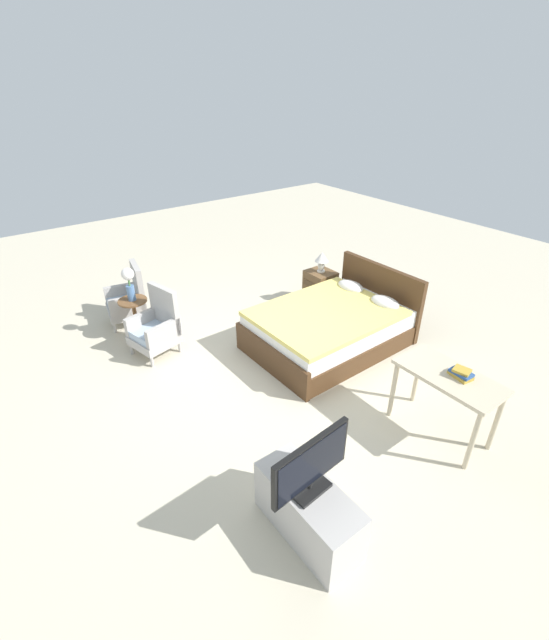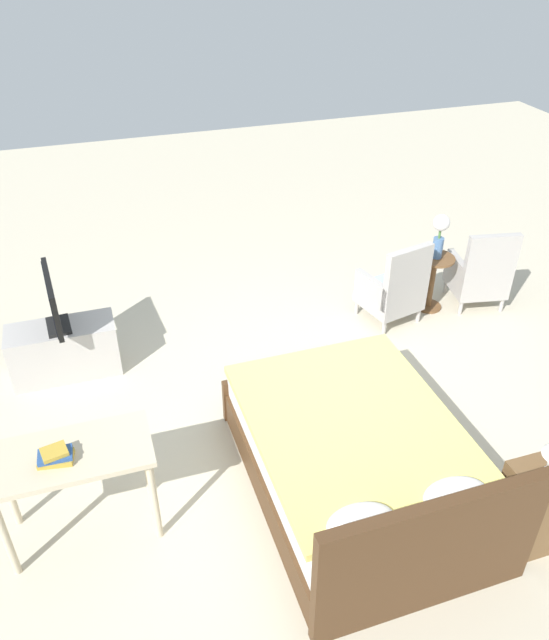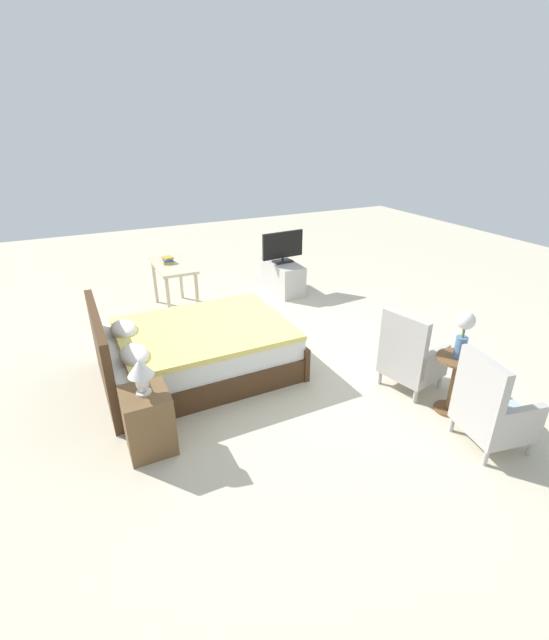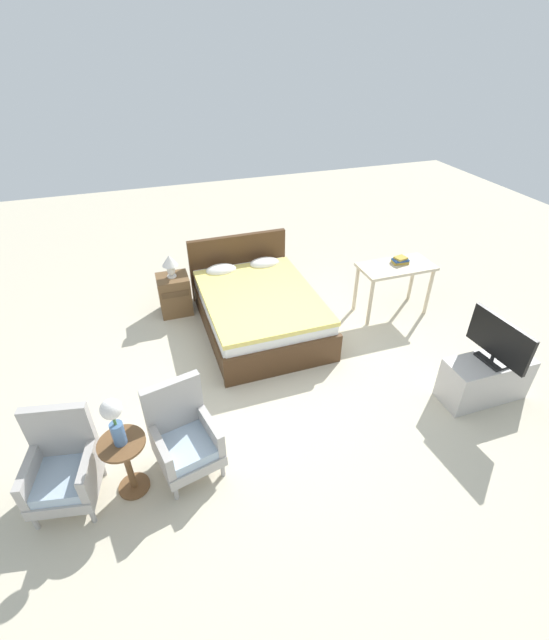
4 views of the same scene
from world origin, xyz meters
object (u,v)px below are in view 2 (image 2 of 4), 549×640
Objects in this scene: tv_flatscreen at (53,302)px; bed at (358,463)px; tv_stand at (64,350)px; side_table at (433,276)px; flower_vase at (440,232)px; book_stack at (55,456)px; nightstand at (542,504)px; armchair_by_window_right at (394,290)px; vanity_desk at (73,465)px; armchair_by_window_left at (480,274)px.

bed is at bearing 132.86° from tv_flatscreen.
tv_stand is at bearing -47.17° from bed.
flower_vase is at bearing 180.00° from side_table.
side_table is 4.29m from book_stack.
tv_flatscreen reaches higher than tv_stand.
side_table is at bearing -130.57° from bed.
nightstand is at bearing 145.12° from bed.
armchair_by_window_right is at bearing 177.72° from tv_stand.
bed is at bearing 172.12° from vanity_desk.
armchair_by_window_left is 0.88× the size of vanity_desk.
flower_vase is at bearing -105.31° from nightstand.
armchair_by_window_left is at bearing -157.57° from book_stack.
armchair_by_window_right is 0.88× the size of vanity_desk.
flower_vase is 4.28m from book_stack.
nightstand is at bearing 74.69° from flower_vase.
nightstand is at bearing 162.88° from book_stack.
armchair_by_window_left is 1.59× the size of nightstand.
armchair_by_window_left is 1.21× the size of tv_flatscreen.
bed is 2.97m from tv_flatscreen.
nightstand is 0.60× the size of tv_stand.
armchair_by_window_right reaches higher than book_stack.
tv_flatscreen is (0.00, 0.00, 0.53)m from tv_stand.
book_stack is at bearing -6.21° from bed.
side_table is at bearing 0.00° from flower_vase.
vanity_desk reaches higher than nightstand.
flower_vase reaches higher than nightstand.
vanity_desk is (3.75, 1.85, -0.27)m from flower_vase.
tv_stand is at bearing -1.75° from armchair_by_window_left.
side_table is at bearing -105.31° from nightstand.
bed is 2.21× the size of tv_stand.
flower_vase is at bearing -130.57° from bed.
armchair_by_window_left is at bearing -157.74° from vanity_desk.
flower_vase reaches higher than tv_flatscreen.
bed reaches higher than armchair_by_window_right.
armchair_by_window_right is 0.75m from flower_vase.
side_table reaches higher than tv_stand.
tv_flatscreen reaches higher than nightstand.
vanity_desk is (1.94, -0.27, 0.34)m from bed.
tv_stand is at bearing -43.48° from nightstand.
armchair_by_window_left reaches higher than vanity_desk.
vanity_desk reaches higher than tv_stand.
vanity_desk is 0.18m from book_stack.
side_table is at bearing -11.13° from armchair_by_window_left.
tv_flatscreen is (3.02, -2.87, 0.50)m from nightstand.
armchair_by_window_right is 2.75m from nightstand.
flower_vase is (-1.81, -2.11, 0.61)m from bed.
armchair_by_window_left reaches higher than book_stack.
book_stack is (2.02, -0.22, 0.50)m from bed.
nightstand is at bearing 74.69° from side_table.
bed is 2.85m from flower_vase.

